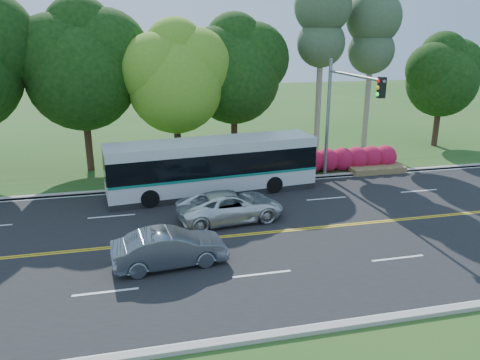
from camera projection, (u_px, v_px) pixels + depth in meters
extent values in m
plane|color=#24521B|center=(251.00, 234.00, 20.39)|extent=(120.00, 120.00, 0.00)
cube|color=black|center=(251.00, 234.00, 20.38)|extent=(60.00, 14.00, 0.02)
cube|color=#A7A097|center=(220.00, 183.00, 27.00)|extent=(60.00, 0.30, 0.15)
cube|color=#A7A097|center=(312.00, 330.00, 13.73)|extent=(60.00, 0.30, 0.15)
cube|color=#24521B|center=(215.00, 175.00, 28.72)|extent=(60.00, 4.00, 0.10)
cube|color=gold|center=(252.00, 235.00, 20.30)|extent=(57.00, 0.10, 0.00)
cube|color=gold|center=(251.00, 233.00, 20.45)|extent=(57.00, 0.10, 0.00)
cube|color=silver|center=(105.00, 292.00, 15.84)|extent=(2.20, 0.12, 0.00)
cube|color=silver|center=(262.00, 274.00, 17.02)|extent=(2.20, 0.12, 0.00)
cube|color=silver|center=(398.00, 258.00, 18.21)|extent=(2.20, 0.12, 0.00)
cube|color=silver|center=(112.00, 216.00, 22.33)|extent=(2.20, 0.12, 0.00)
cube|color=silver|center=(224.00, 207.00, 23.52)|extent=(2.20, 0.12, 0.00)
cube|color=silver|center=(326.00, 198.00, 24.71)|extent=(2.20, 0.12, 0.00)
cube|color=silver|center=(419.00, 191.00, 25.89)|extent=(2.20, 0.12, 0.00)
cube|color=silver|center=(221.00, 186.00, 26.74)|extent=(57.00, 0.12, 0.00)
cube|color=silver|center=(308.00, 326.00, 14.02)|extent=(57.00, 0.12, 0.00)
cylinder|color=#301C15|center=(89.00, 142.00, 29.36)|extent=(0.44, 0.44, 3.60)
sphere|color=black|center=(82.00, 76.00, 28.12)|extent=(6.60, 6.60, 6.60)
sphere|color=black|center=(106.00, 53.00, 28.31)|extent=(5.28, 5.28, 5.28)
sphere|color=black|center=(56.00, 56.00, 27.30)|extent=(4.95, 4.95, 4.95)
sphere|color=black|center=(80.00, 33.00, 27.76)|extent=(4.29, 4.29, 4.29)
cylinder|color=#301C15|center=(178.00, 144.00, 29.67)|extent=(0.44, 0.44, 3.24)
sphere|color=#55951E|center=(176.00, 86.00, 28.57)|extent=(5.80, 5.80, 5.80)
sphere|color=#55951E|center=(195.00, 66.00, 28.78)|extent=(4.64, 4.64, 4.64)
sphere|color=#55951E|center=(156.00, 70.00, 27.82)|extent=(4.35, 4.35, 4.35)
sphere|color=#55951E|center=(175.00, 49.00, 28.30)|extent=(3.77, 3.77, 3.77)
cylinder|color=#301C15|center=(234.00, 135.00, 31.90)|extent=(0.44, 0.44, 3.42)
sphere|color=black|center=(234.00, 78.00, 30.75)|extent=(6.00, 6.00, 6.00)
sphere|color=black|center=(253.00, 59.00, 30.95)|extent=(4.80, 4.80, 4.80)
sphere|color=black|center=(216.00, 62.00, 29.98)|extent=(4.50, 4.50, 4.50)
sphere|color=black|center=(234.00, 42.00, 30.46)|extent=(3.90, 3.90, 3.90)
cylinder|color=gray|center=(319.00, 85.00, 32.23)|extent=(0.40, 0.40, 9.80)
sphere|color=#3C5937|center=(321.00, 43.00, 31.38)|extent=(3.23, 3.23, 3.23)
sphere|color=#3C5937|center=(323.00, 5.00, 30.66)|extent=(3.80, 3.80, 3.80)
cylinder|color=gray|center=(368.00, 88.00, 33.66)|extent=(0.40, 0.40, 9.10)
sphere|color=#3C5937|center=(371.00, 51.00, 32.87)|extent=(3.23, 3.23, 3.23)
sphere|color=#3C5937|center=(374.00, 18.00, 32.20)|extent=(3.80, 3.80, 3.80)
cylinder|color=#301C15|center=(436.00, 126.00, 35.87)|extent=(0.44, 0.44, 3.06)
sphere|color=black|center=(442.00, 82.00, 34.85)|extent=(5.20, 5.20, 5.20)
sphere|color=black|center=(455.00, 67.00, 35.07)|extent=(4.16, 4.16, 4.16)
sphere|color=black|center=(433.00, 70.00, 34.17)|extent=(3.90, 3.90, 3.90)
sphere|color=black|center=(443.00, 54.00, 34.66)|extent=(3.38, 3.38, 3.38)
sphere|color=#A70D42|center=(266.00, 164.00, 28.42)|extent=(1.50, 1.50, 1.50)
sphere|color=#A70D42|center=(281.00, 163.00, 28.63)|extent=(1.50, 1.50, 1.50)
sphere|color=#A70D42|center=(297.00, 162.00, 28.85)|extent=(1.50, 1.50, 1.50)
sphere|color=#A70D42|center=(312.00, 161.00, 29.06)|extent=(1.50, 1.50, 1.50)
sphere|color=#A70D42|center=(327.00, 160.00, 29.28)|extent=(1.50, 1.50, 1.50)
sphere|color=#A70D42|center=(342.00, 159.00, 29.49)|extent=(1.50, 1.50, 1.50)
sphere|color=#A70D42|center=(356.00, 158.00, 29.71)|extent=(1.50, 1.50, 1.50)
sphere|color=#A70D42|center=(371.00, 157.00, 29.93)|extent=(1.50, 1.50, 1.50)
sphere|color=#A70D42|center=(385.00, 157.00, 30.14)|extent=(1.50, 1.50, 1.50)
cube|color=brown|center=(376.00, 169.00, 29.35)|extent=(3.50, 1.40, 0.40)
cylinder|color=gray|center=(328.00, 120.00, 27.50)|extent=(0.20, 0.20, 7.00)
cylinder|color=gray|center=(354.00, 76.00, 23.87)|extent=(0.14, 6.00, 0.14)
cube|color=black|center=(382.00, 88.00, 21.36)|extent=(0.32, 0.28, 0.95)
sphere|color=red|center=(379.00, 81.00, 21.23)|extent=(0.18, 0.18, 0.18)
sphere|color=yellow|center=(378.00, 88.00, 21.32)|extent=(0.18, 0.18, 0.18)
sphere|color=#19D833|center=(378.00, 94.00, 21.41)|extent=(0.18, 0.18, 0.18)
cube|color=silver|center=(213.00, 179.00, 25.38)|extent=(11.42, 3.59, 0.93)
cube|color=black|center=(212.00, 160.00, 25.06)|extent=(11.37, 3.62, 1.16)
cube|color=silver|center=(212.00, 145.00, 24.81)|extent=(11.42, 3.59, 0.52)
cube|color=#0C715E|center=(213.00, 172.00, 25.25)|extent=(11.37, 3.63, 0.13)
cube|color=black|center=(105.00, 168.00, 23.28)|extent=(0.30, 2.19, 1.60)
cube|color=#19E54C|center=(103.00, 151.00, 23.01)|extent=(0.20, 1.43, 0.21)
cube|color=black|center=(213.00, 190.00, 25.57)|extent=(11.41, 3.49, 0.33)
cylinder|color=black|center=(150.00, 198.00, 23.34)|extent=(0.96, 0.36, 0.94)
cylinder|color=black|center=(144.00, 185.00, 25.35)|extent=(0.96, 0.36, 0.94)
cylinder|color=black|center=(274.00, 185.00, 25.46)|extent=(0.96, 0.36, 0.94)
cylinder|color=black|center=(259.00, 173.00, 27.47)|extent=(0.96, 0.36, 0.94)
imported|color=slate|center=(170.00, 248.00, 17.47)|extent=(4.38, 1.93, 1.40)
imported|color=white|center=(231.00, 206.00, 21.69)|extent=(5.20, 2.87, 1.38)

